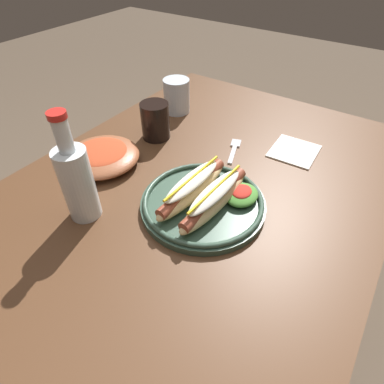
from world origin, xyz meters
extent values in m
plane|color=brown|center=(0.00, 0.00, 0.00)|extent=(8.00, 8.00, 0.00)
cube|color=#51331E|center=(0.00, 0.00, 0.72)|extent=(1.17, 0.84, 0.04)
cylinder|color=#51331E|center=(0.49, -0.33, 0.35)|extent=(0.06, 0.06, 0.70)
cylinder|color=#51331E|center=(0.49, 0.33, 0.35)|extent=(0.06, 0.06, 0.70)
cylinder|color=#334C3D|center=(-0.06, -0.05, 0.75)|extent=(0.28, 0.28, 0.02)
torus|color=#334C3D|center=(-0.06, -0.05, 0.76)|extent=(0.27, 0.27, 0.01)
ellipsoid|color=#E0C184|center=(-0.06, -0.08, 0.78)|extent=(0.24, 0.06, 0.04)
cylinder|color=brown|center=(-0.06, -0.08, 0.78)|extent=(0.22, 0.04, 0.03)
ellipsoid|color=silver|center=(-0.06, -0.08, 0.80)|extent=(0.18, 0.05, 0.02)
cylinder|color=yellow|center=(-0.06, -0.08, 0.81)|extent=(0.19, 0.01, 0.01)
ellipsoid|color=#E0C184|center=(-0.06, -0.02, 0.78)|extent=(0.24, 0.06, 0.04)
cylinder|color=brown|center=(-0.06, -0.02, 0.78)|extent=(0.22, 0.04, 0.03)
ellipsoid|color=silver|center=(-0.06, -0.02, 0.80)|extent=(0.18, 0.05, 0.02)
cylinder|color=yellow|center=(-0.06, -0.02, 0.81)|extent=(0.19, 0.01, 0.01)
ellipsoid|color=#4C8C38|center=(0.00, -0.12, 0.77)|extent=(0.08, 0.07, 0.02)
ellipsoid|color=red|center=(0.00, -0.12, 0.78)|extent=(0.05, 0.04, 0.01)
cube|color=silver|center=(0.16, -0.01, 0.74)|extent=(0.08, 0.04, 0.00)
cube|color=silver|center=(0.22, 0.01, 0.74)|extent=(0.04, 0.04, 0.00)
cylinder|color=black|center=(0.12, 0.23, 0.79)|extent=(0.08, 0.08, 0.11)
cylinder|color=silver|center=(0.28, 0.27, 0.79)|extent=(0.08, 0.08, 0.11)
cylinder|color=silver|center=(-0.22, 0.15, 0.82)|extent=(0.07, 0.07, 0.17)
cylinder|color=silver|center=(-0.22, 0.15, 0.94)|extent=(0.03, 0.03, 0.07)
cylinder|color=red|center=(-0.22, 0.15, 0.98)|extent=(0.04, 0.04, 0.01)
ellipsoid|color=brown|center=(-0.06, 0.26, 0.76)|extent=(0.20, 0.20, 0.04)
ellipsoid|color=#B74223|center=(-0.06, 0.26, 0.78)|extent=(0.14, 0.14, 0.02)
cube|color=white|center=(0.27, -0.14, 0.74)|extent=(0.13, 0.13, 0.00)
camera|label=1|loc=(-0.51, -0.32, 1.25)|focal=30.04mm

